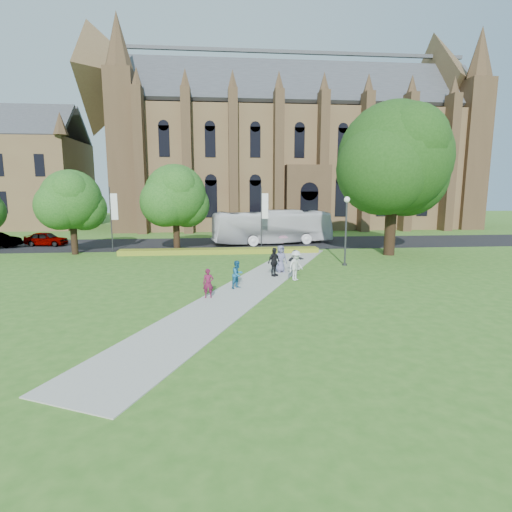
{
  "coord_description": "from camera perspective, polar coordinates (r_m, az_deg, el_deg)",
  "views": [
    {
      "loc": [
        -2.17,
        -22.85,
        5.77
      ],
      "look_at": [
        0.21,
        1.98,
        1.6
      ],
      "focal_mm": 28.0,
      "sensor_mm": 36.0,
      "label": 1
    }
  ],
  "objects": [
    {
      "name": "flower_hedge",
      "position": [
        36.47,
        -5.15,
        0.71
      ],
      "size": [
        18.0,
        1.4,
        0.45
      ],
      "primitive_type": "cube",
      "color": "#A89121",
      "rests_on": "ground"
    },
    {
      "name": "building_west",
      "position": [
        72.32,
        -32.23,
        10.79
      ],
      "size": [
        22.0,
        14.0,
        18.3
      ],
      "color": "brown",
      "rests_on": "ground"
    },
    {
      "name": "large_tree",
      "position": [
        37.18,
        19.12,
        12.99
      ],
      "size": [
        9.6,
        9.6,
        13.2
      ],
      "color": "#332114",
      "rests_on": "ground"
    },
    {
      "name": "ground",
      "position": [
        23.66,
        -0.05,
        -4.62
      ],
      "size": [
        160.0,
        160.0,
        0.0
      ],
      "primitive_type": "plane",
      "color": "#33661E",
      "rests_on": "ground"
    },
    {
      "name": "footpath",
      "position": [
        24.63,
        -0.27,
        -4.01
      ],
      "size": [
        15.58,
        28.54,
        0.04
      ],
      "primitive_type": "cube",
      "rotation": [
        0.0,
        0.0,
        -0.44
      ],
      "color": "#B2B2A8",
      "rests_on": "ground"
    },
    {
      "name": "pedestrian_3",
      "position": [
        26.59,
        2.58,
        -0.85
      ],
      "size": [
        1.14,
        1.1,
        1.92
      ],
      "primitive_type": "imported",
      "rotation": [
        0.0,
        0.0,
        0.74
      ],
      "color": "black",
      "rests_on": "footpath"
    },
    {
      "name": "banner_pole_0",
      "position": [
        38.36,
        0.94,
        5.94
      ],
      "size": [
        0.7,
        0.1,
        6.0
      ],
      "color": "#38383D",
      "rests_on": "ground"
    },
    {
      "name": "pedestrian_0",
      "position": [
        21.46,
        -6.84,
        -3.89
      ],
      "size": [
        0.58,
        0.38,
        1.57
      ],
      "primitive_type": "imported",
      "rotation": [
        0.0,
        0.0,
        0.01
      ],
      "color": "#5D1532",
      "rests_on": "footpath"
    },
    {
      "name": "street_tree_1",
      "position": [
        37.55,
        -11.47,
        8.47
      ],
      "size": [
        5.6,
        5.6,
        8.05
      ],
      "color": "#332114",
      "rests_on": "ground"
    },
    {
      "name": "car_0",
      "position": [
        46.49,
        -27.79,
        2.19
      ],
      "size": [
        4.46,
        2.44,
        1.44
      ],
      "primitive_type": "imported",
      "rotation": [
        0.0,
        0.0,
        1.39
      ],
      "color": "gray",
      "rests_on": "road"
    },
    {
      "name": "pedestrian_5",
      "position": [
        28.44,
        5.61,
        -0.61
      ],
      "size": [
        1.44,
        1.1,
        1.52
      ],
      "primitive_type": "imported",
      "rotation": [
        0.0,
        0.0,
        0.53
      ],
      "color": "#29272F",
      "rests_on": "footpath"
    },
    {
      "name": "cathedral",
      "position": [
        64.16,
        5.7,
        15.91
      ],
      "size": [
        52.6,
        18.25,
        28.0
      ],
      "color": "brown",
      "rests_on": "ground"
    },
    {
      "name": "pedestrian_4",
      "position": [
        27.9,
        3.54,
        -0.41
      ],
      "size": [
        1.08,
        0.9,
        1.88
      ],
      "primitive_type": "imported",
      "rotation": [
        0.0,
        0.0,
        0.39
      ],
      "color": "slate",
      "rests_on": "footpath"
    },
    {
      "name": "streetlamp",
      "position": [
        31.0,
        12.76,
        4.68
      ],
      "size": [
        0.44,
        0.44,
        5.24
      ],
      "color": "#38383D",
      "rests_on": "ground"
    },
    {
      "name": "road",
      "position": [
        43.29,
        -2.56,
        1.84
      ],
      "size": [
        160.0,
        10.0,
        0.02
      ],
      "primitive_type": "cube",
      "color": "black",
      "rests_on": "ground"
    },
    {
      "name": "street_tree_0",
      "position": [
        39.03,
        -24.89,
        7.31
      ],
      "size": [
        5.2,
        5.2,
        7.5
      ],
      "color": "#332114",
      "rests_on": "ground"
    },
    {
      "name": "tour_coach",
      "position": [
        42.64,
        2.35,
        4.15
      ],
      "size": [
        13.14,
        5.18,
        3.57
      ],
      "primitive_type": "imported",
      "rotation": [
        0.0,
        0.0,
        1.75
      ],
      "color": "white",
      "rests_on": "road"
    },
    {
      "name": "banner_pole_1",
      "position": [
        39.34,
        -19.87,
        5.46
      ],
      "size": [
        0.7,
        0.1,
        6.0
      ],
      "color": "#38383D",
      "rests_on": "ground"
    },
    {
      "name": "parasol",
      "position": [
        27.85,
        3.9,
        2.15
      ],
      "size": [
        0.8,
        0.8,
        0.61
      ],
      "primitive_type": "imported",
      "rotation": [
        0.0,
        0.0,
        -0.18
      ],
      "color": "#CD919D",
      "rests_on": "pedestrian_4"
    },
    {
      "name": "pedestrian_2",
      "position": [
        25.47,
        5.69,
        -1.36
      ],
      "size": [
        1.41,
        1.34,
        1.91
      ],
      "primitive_type": "imported",
      "rotation": [
        0.0,
        0.0,
        0.69
      ],
      "color": "silver",
      "rests_on": "footpath"
    },
    {
      "name": "pedestrian_1",
      "position": [
        23.37,
        -2.66,
        -2.64
      ],
      "size": [
        1.0,
        1.01,
        1.64
      ],
      "primitive_type": "imported",
      "rotation": [
        0.0,
        0.0,
        0.79
      ],
      "color": "#1C5F8C",
      "rests_on": "footpath"
    }
  ]
}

